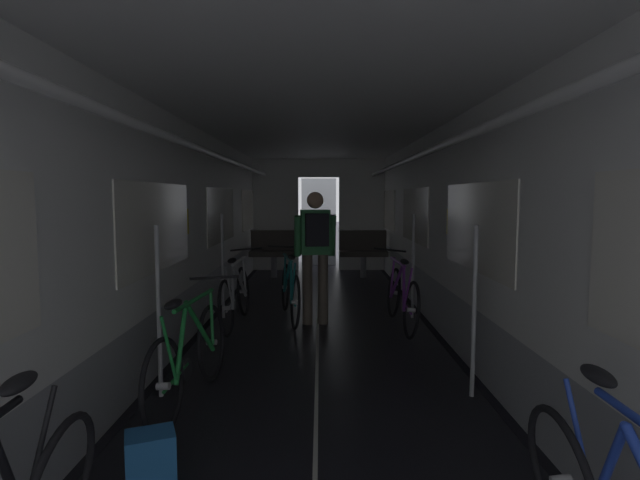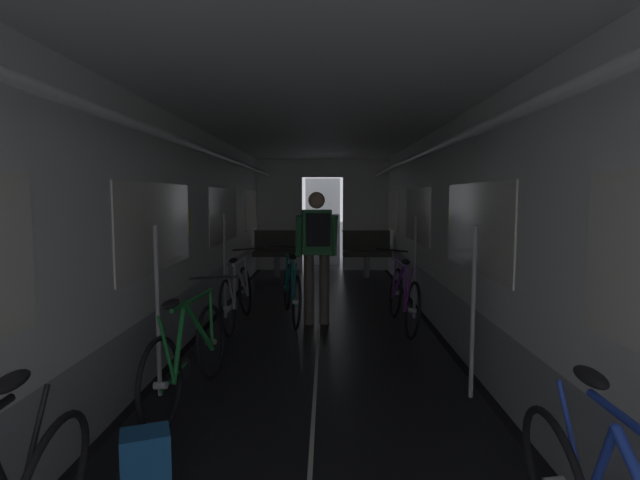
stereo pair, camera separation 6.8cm
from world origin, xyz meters
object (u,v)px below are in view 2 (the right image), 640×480
(bicycle_teal_in_aisle, at_px, (292,291))
(backpack_on_floor, at_px, (146,461))
(person_cyclist_aisle, at_px, (317,245))
(bench_seat_far_right, at_px, (366,249))
(bicycle_purple, at_px, (403,297))
(bicycle_green, at_px, (189,355))
(bicycle_silver, at_px, (237,295))
(bench_seat_far_left, at_px, (277,249))

(bicycle_teal_in_aisle, xyz_separation_m, backpack_on_floor, (-0.53, -3.84, -0.21))
(backpack_on_floor, bearing_deg, person_cyclist_aisle, 76.29)
(bench_seat_far_right, bearing_deg, bicycle_purple, -87.79)
(bench_seat_far_right, height_order, bicycle_teal_in_aisle, bench_seat_far_right)
(bicycle_teal_in_aisle, bearing_deg, bicycle_green, -103.05)
(bench_seat_far_right, height_order, person_cyclist_aisle, person_cyclist_aisle)
(bicycle_silver, distance_m, person_cyclist_aisle, 1.19)
(bicycle_purple, relative_size, bicycle_teal_in_aisle, 1.01)
(bicycle_green, xyz_separation_m, bicycle_teal_in_aisle, (0.62, 2.66, 0.00))
(bench_seat_far_left, bearing_deg, person_cyclist_aisle, -76.73)
(bicycle_silver, relative_size, backpack_on_floor, 4.98)
(bicycle_green, relative_size, bicycle_teal_in_aisle, 1.01)
(bench_seat_far_left, xyz_separation_m, person_cyclist_aisle, (0.87, -3.71, 0.45))
(bench_seat_far_right, height_order, bicycle_silver, bench_seat_far_right)
(bench_seat_far_right, height_order, backpack_on_floor, bench_seat_far_right)
(bench_seat_far_right, height_order, bicycle_purple, bench_seat_far_right)
(bench_seat_far_right, height_order, bicycle_green, bench_seat_far_right)
(bicycle_silver, xyz_separation_m, person_cyclist_aisle, (1.01, 0.04, 0.63))
(bench_seat_far_left, xyz_separation_m, bench_seat_far_right, (1.80, 0.00, 0.00))
(bicycle_green, height_order, person_cyclist_aisle, person_cyclist_aisle)
(bicycle_silver, relative_size, bicycle_green, 1.00)
(bench_seat_far_left, relative_size, bicycle_green, 0.58)
(bench_seat_far_left, distance_m, bicycle_teal_in_aisle, 3.49)
(backpack_on_floor, bearing_deg, bicycle_teal_in_aisle, 82.14)
(bicycle_silver, relative_size, bicycle_teal_in_aisle, 1.01)
(bicycle_green, distance_m, backpack_on_floor, 1.20)
(bicycle_purple, height_order, backpack_on_floor, bicycle_purple)
(bicycle_silver, distance_m, bicycle_purple, 2.09)
(bench_seat_far_left, height_order, bicycle_teal_in_aisle, bench_seat_far_left)
(bicycle_teal_in_aisle, height_order, backpack_on_floor, bicycle_teal_in_aisle)
(bench_seat_far_left, distance_m, bench_seat_far_right, 1.80)
(bicycle_silver, xyz_separation_m, bicycle_green, (0.05, -2.36, 0.00))
(person_cyclist_aisle, distance_m, backpack_on_floor, 3.77)
(bicycle_purple, distance_m, bicycle_green, 3.04)
(bench_seat_far_left, bearing_deg, backpack_on_floor, -89.98)
(bicycle_green, bearing_deg, bicycle_purple, 48.07)
(bench_seat_far_left, distance_m, backpack_on_floor, 7.29)
(bicycle_silver, height_order, person_cyclist_aisle, person_cyclist_aisle)
(person_cyclist_aisle, relative_size, bicycle_teal_in_aisle, 1.01)
(bench_seat_far_right, distance_m, bicycle_silver, 4.23)
(bench_seat_far_right, relative_size, bicycle_purple, 0.58)
(backpack_on_floor, bearing_deg, bicycle_silver, 92.24)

